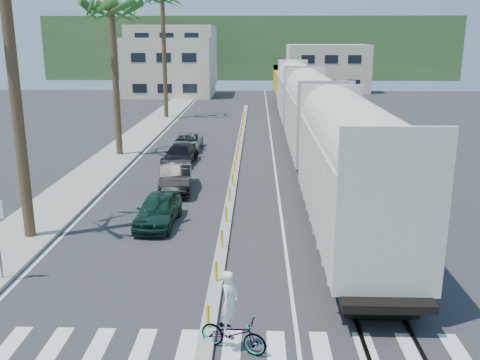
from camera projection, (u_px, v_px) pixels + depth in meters
The scene contains 14 objects.
ground at pixel (211, 314), 16.08m from camera, with size 140.00×140.00×0.00m, color #28282B.
sidewalk at pixel (127, 146), 40.46m from camera, with size 3.00×90.00×0.15m, color gray.
rails at pixel (302, 141), 42.95m from camera, with size 1.56×100.00×0.06m.
median at pixel (237, 162), 35.33m from camera, with size 0.45×60.00×0.85m.
crosswalk at pixel (205, 352), 14.14m from camera, with size 14.00×2.20×0.01m, color silver.
lane_markings at pixel (211, 148), 40.28m from camera, with size 9.42×90.00×0.01m.
freight_train at pixel (305, 107), 40.73m from camera, with size 3.00×60.94×5.85m.
buildings at pixel (209, 62), 84.33m from camera, with size 38.00×27.00×10.00m.
hillside at pixel (251, 48), 111.08m from camera, with size 80.00×20.00×12.00m, color #385628.
car_lead at pixel (158, 210), 23.62m from camera, with size 1.81×4.15×1.39m, color #103023.
car_second at pixel (176, 177), 28.92m from camera, with size 2.08×4.75×1.52m, color black.
car_third at pixel (180, 155), 34.96m from camera, with size 2.17×4.59×1.29m, color black.
car_rear at pixel (187, 142), 39.41m from camera, with size 2.00×4.31×1.20m, color #999B9D.
cyclist at pixel (233, 326), 14.09m from camera, with size 1.94×2.33×2.26m.
Camera 1 is at (1.33, -14.45, 8.07)m, focal length 40.00 mm.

